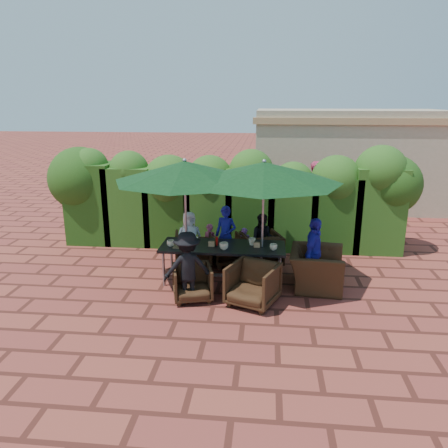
# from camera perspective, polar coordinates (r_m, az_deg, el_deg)

# --- Properties ---
(ground) EXTENTS (80.00, 80.00, 0.00)m
(ground) POSITION_cam_1_polar(r_m,az_deg,el_deg) (8.85, -0.52, -7.53)
(ground) COLOR brown
(ground) RESTS_ON ground
(dining_table) EXTENTS (2.45, 0.90, 0.75)m
(dining_table) POSITION_cam_1_polar(r_m,az_deg,el_deg) (8.64, -0.15, -3.30)
(dining_table) COLOR black
(dining_table) RESTS_ON ground
(umbrella_left) EXTENTS (2.74, 2.74, 2.46)m
(umbrella_left) POSITION_cam_1_polar(r_m,az_deg,el_deg) (8.38, -5.15, 6.88)
(umbrella_left) COLOR gray
(umbrella_left) RESTS_ON ground
(umbrella_right) EXTENTS (2.97, 2.97, 2.46)m
(umbrella_right) POSITION_cam_1_polar(r_m,az_deg,el_deg) (8.25, 5.24, 6.74)
(umbrella_right) COLOR gray
(umbrella_right) RESTS_ON ground
(chair_far_left) EXTENTS (0.91, 0.87, 0.81)m
(chair_far_left) POSITION_cam_1_polar(r_m,az_deg,el_deg) (9.61, -3.99, -3.04)
(chair_far_left) COLOR black
(chair_far_left) RESTS_ON ground
(chair_far_mid) EXTENTS (0.89, 0.87, 0.71)m
(chair_far_mid) POSITION_cam_1_polar(r_m,az_deg,el_deg) (9.68, 0.39, -3.16)
(chair_far_mid) COLOR black
(chair_far_mid) RESTS_ON ground
(chair_far_right) EXTENTS (1.00, 0.97, 0.81)m
(chair_far_right) POSITION_cam_1_polar(r_m,az_deg,el_deg) (9.58, 4.90, -3.11)
(chair_far_right) COLOR black
(chair_far_right) RESTS_ON ground
(chair_near_left) EXTENTS (0.83, 0.80, 0.71)m
(chair_near_left) POSITION_cam_1_polar(r_m,az_deg,el_deg) (8.01, -4.15, -7.44)
(chair_near_left) COLOR black
(chair_near_left) RESTS_ON ground
(chair_near_right) EXTENTS (1.03, 1.00, 0.82)m
(chair_near_right) POSITION_cam_1_polar(r_m,az_deg,el_deg) (7.80, 3.77, -7.63)
(chair_near_right) COLOR black
(chair_near_right) RESTS_ON ground
(chair_end_right) EXTENTS (0.86, 1.21, 0.99)m
(chair_end_right) POSITION_cam_1_polar(r_m,az_deg,el_deg) (8.64, 11.99, -4.95)
(chair_end_right) COLOR black
(chair_end_right) RESTS_ON ground
(adult_far_left) EXTENTS (0.67, 0.51, 1.19)m
(adult_far_left) POSITION_cam_1_polar(r_m,az_deg,el_deg) (9.59, -4.55, -1.89)
(adult_far_left) COLOR white
(adult_far_left) RESTS_ON ground
(adult_far_mid) EXTENTS (0.56, 0.50, 1.31)m
(adult_far_mid) POSITION_cam_1_polar(r_m,az_deg,el_deg) (9.54, 0.23, -1.54)
(adult_far_mid) COLOR #1F1DA2
(adult_far_mid) RESTS_ON ground
(adult_far_right) EXTENTS (0.56, 0.34, 1.15)m
(adult_far_right) POSITION_cam_1_polar(r_m,az_deg,el_deg) (9.57, 5.14, -2.06)
(adult_far_right) COLOR black
(adult_far_right) RESTS_ON ground
(adult_near_left) EXTENTS (0.92, 0.63, 1.32)m
(adult_near_left) POSITION_cam_1_polar(r_m,az_deg,el_deg) (7.80, -4.79, -5.68)
(adult_near_left) COLOR black
(adult_near_left) RESTS_ON ground
(adult_end_right) EXTENTS (0.65, 0.90, 1.39)m
(adult_end_right) POSITION_cam_1_polar(r_m,az_deg,el_deg) (8.55, 11.61, -3.73)
(adult_end_right) COLOR #1F1DA2
(adult_end_right) RESTS_ON ground
(child_left) EXTENTS (0.38, 0.35, 0.88)m
(child_left) POSITION_cam_1_polar(r_m,az_deg,el_deg) (9.72, -1.89, -2.56)
(child_left) COLOR #E85281
(child_left) RESTS_ON ground
(child_right) EXTENTS (0.34, 0.30, 0.80)m
(child_right) POSITION_cam_1_polar(r_m,az_deg,el_deg) (9.72, 2.74, -2.82)
(child_right) COLOR #A153B4
(child_right) RESTS_ON ground
(pedestrian_a) EXTENTS (1.41, 1.36, 1.54)m
(pedestrian_a) POSITION_cam_1_polar(r_m,az_deg,el_deg) (12.51, 8.97, 3.06)
(pedestrian_a) COLOR #2A7E22
(pedestrian_a) RESTS_ON ground
(pedestrian_b) EXTENTS (1.03, 0.85, 1.84)m
(pedestrian_b) POSITION_cam_1_polar(r_m,az_deg,el_deg) (12.92, 11.62, 4.01)
(pedestrian_b) COLOR #E85281
(pedestrian_b) RESTS_ON ground
(pedestrian_c) EXTENTS (1.08, 1.13, 1.68)m
(pedestrian_c) POSITION_cam_1_polar(r_m,az_deg,el_deg) (12.77, 16.55, 3.16)
(pedestrian_c) COLOR gray
(pedestrian_c) RESTS_ON ground
(cup_a) EXTENTS (0.16, 0.16, 0.12)m
(cup_a) POSITION_cam_1_polar(r_m,az_deg,el_deg) (8.62, -6.96, -2.52)
(cup_a) COLOR beige
(cup_a) RESTS_ON dining_table
(cup_b) EXTENTS (0.14, 0.14, 0.13)m
(cup_b) POSITION_cam_1_polar(r_m,az_deg,el_deg) (8.75, -3.81, -2.15)
(cup_b) COLOR beige
(cup_b) RESTS_ON dining_table
(cup_c) EXTENTS (0.17, 0.17, 0.14)m
(cup_c) POSITION_cam_1_polar(r_m,az_deg,el_deg) (8.39, -0.01, -2.89)
(cup_c) COLOR beige
(cup_c) RESTS_ON dining_table
(cup_d) EXTENTS (0.15, 0.15, 0.14)m
(cup_d) POSITION_cam_1_polar(r_m,az_deg,el_deg) (8.65, 3.69, -2.32)
(cup_d) COLOR beige
(cup_d) RESTS_ON dining_table
(cup_e) EXTENTS (0.15, 0.15, 0.12)m
(cup_e) POSITION_cam_1_polar(r_m,az_deg,el_deg) (8.41, 6.49, -3.01)
(cup_e) COLOR beige
(cup_e) RESTS_ON dining_table
(ketchup_bottle) EXTENTS (0.04, 0.04, 0.17)m
(ketchup_bottle) POSITION_cam_1_polar(r_m,az_deg,el_deg) (8.61, -0.93, -2.26)
(ketchup_bottle) COLOR #B20C0A
(ketchup_bottle) RESTS_ON dining_table
(sauce_bottle) EXTENTS (0.04, 0.04, 0.17)m
(sauce_bottle) POSITION_cam_1_polar(r_m,az_deg,el_deg) (8.66, -1.01, -2.16)
(sauce_bottle) COLOR #4C230C
(sauce_bottle) RESTS_ON dining_table
(serving_tray) EXTENTS (0.35, 0.25, 0.02)m
(serving_tray) POSITION_cam_1_polar(r_m,az_deg,el_deg) (8.60, -5.43, -2.90)
(serving_tray) COLOR olive
(serving_tray) RESTS_ON dining_table
(number_block_left) EXTENTS (0.12, 0.06, 0.10)m
(number_block_left) POSITION_cam_1_polar(r_m,az_deg,el_deg) (8.57, -1.65, -2.60)
(number_block_left) COLOR tan
(number_block_left) RESTS_ON dining_table
(number_block_right) EXTENTS (0.12, 0.06, 0.10)m
(number_block_right) POSITION_cam_1_polar(r_m,az_deg,el_deg) (8.53, 4.33, -2.73)
(number_block_right) COLOR tan
(number_block_right) RESTS_ON dining_table
(hedge_wall) EXTENTS (9.10, 1.60, 2.53)m
(hedge_wall) POSITION_cam_1_polar(r_m,az_deg,el_deg) (10.66, 0.56, 4.09)
(hedge_wall) COLOR #1C3B10
(hedge_wall) RESTS_ON ground
(building) EXTENTS (6.20, 3.08, 3.20)m
(building) POSITION_cam_1_polar(r_m,az_deg,el_deg) (15.40, 15.65, 8.24)
(building) COLOR tan
(building) RESTS_ON ground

